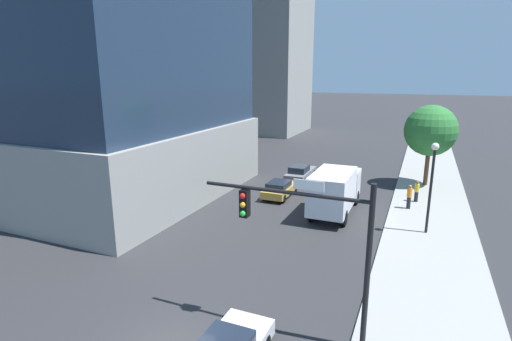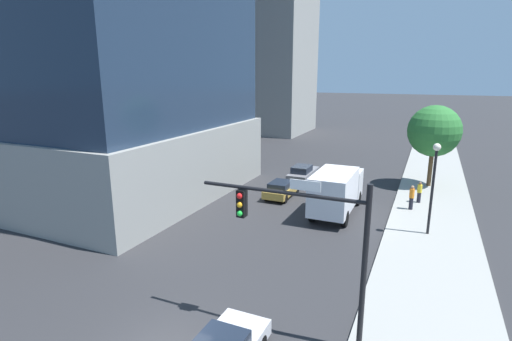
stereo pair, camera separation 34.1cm
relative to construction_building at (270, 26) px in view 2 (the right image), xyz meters
The scene contains 10 objects.
sidewalk 45.41m from the construction_building, 51.47° to the right, with size 5.36×120.00×0.15m, color gray.
construction_building is the anchor object (origin of this frame).
traffic_light_pole 56.08m from the construction_building, 66.44° to the right, with size 6.28×0.48×5.99m.
street_lamp 47.90m from the construction_building, 55.65° to the right, with size 0.44×0.44×5.55m.
street_tree 38.95m from the construction_building, 45.70° to the right, with size 4.32×4.32×6.94m.
car_gray 36.39m from the construction_building, 62.21° to the right, with size 1.79×4.65×1.43m.
car_gold 40.95m from the construction_building, 66.20° to the right, with size 1.79×4.20×1.31m.
box_truck 44.32m from the construction_building, 61.29° to the right, with size 2.45×6.89×3.19m.
pedestrian_yellow_shirt 43.69m from the construction_building, 51.58° to the right, with size 0.34×0.34×1.59m.
pedestrian_orange_shirt 44.82m from the construction_building, 53.70° to the right, with size 0.34×0.34×1.76m.
Camera 2 is at (7.84, -9.65, 9.57)m, focal length 27.56 mm.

